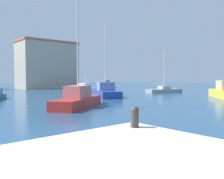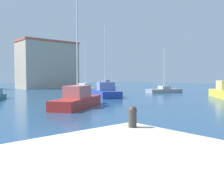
# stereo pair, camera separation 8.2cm
# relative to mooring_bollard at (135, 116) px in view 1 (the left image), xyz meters

# --- Properties ---
(water) EXTENTS (160.00, 160.00, 0.00)m
(water) POSITION_rel_mooring_bollard_xyz_m (13.43, 21.54, -1.36)
(water) COLOR navy
(water) RESTS_ON ground
(mooring_bollard) EXTENTS (0.26, 0.26, 0.65)m
(mooring_bollard) POSITION_rel_mooring_bollard_xyz_m (0.00, 0.00, 0.00)
(mooring_bollard) COLOR #38332D
(mooring_bollard) RESTS_ON pier_quay
(sailboat_grey_inner_mooring) EXTENTS (6.36, 3.57, 7.21)m
(sailboat_grey_inner_mooring) POSITION_rel_mooring_bollard_xyz_m (27.42, 19.54, -0.93)
(sailboat_grey_inner_mooring) COLOR gray
(sailboat_grey_inner_mooring) RESTS_ON water
(sailboat_blue_distant_north) EXTENTS (5.32, 7.65, 9.27)m
(sailboat_blue_distant_north) POSITION_rel_mooring_bollard_xyz_m (14.62, 19.28, -0.70)
(sailboat_blue_distant_north) COLOR #233D93
(sailboat_blue_distant_north) RESTS_ON water
(sailboat_white_center_channel) EXTENTS (5.19, 3.37, 7.82)m
(sailboat_white_center_channel) POSITION_rel_mooring_bollard_xyz_m (16.57, 26.67, -0.74)
(sailboat_white_center_channel) COLOR white
(sailboat_white_center_channel) RESTS_ON water
(sailboat_red_behind_lamppost) EXTENTS (7.01, 5.75, 10.60)m
(sailboat_red_behind_lamppost) POSITION_rel_mooring_bollard_xyz_m (5.93, 12.37, -0.66)
(sailboat_red_behind_lamppost) COLOR #B22823
(sailboat_red_behind_lamppost) RESTS_ON water
(motorboat_navy_mid_harbor) EXTENTS (2.41, 4.71, 2.02)m
(motorboat_navy_mid_harbor) POSITION_rel_mooring_bollard_xyz_m (22.74, 29.22, -0.71)
(motorboat_navy_mid_harbor) COLOR #19234C
(motorboat_navy_mid_harbor) RESTS_ON water
(warehouse_block) EXTENTS (13.42, 7.09, 11.03)m
(warehouse_block) POSITION_rel_mooring_bollard_xyz_m (20.64, 48.38, 4.16)
(warehouse_block) COLOR #B2A893
(warehouse_block) RESTS_ON ground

